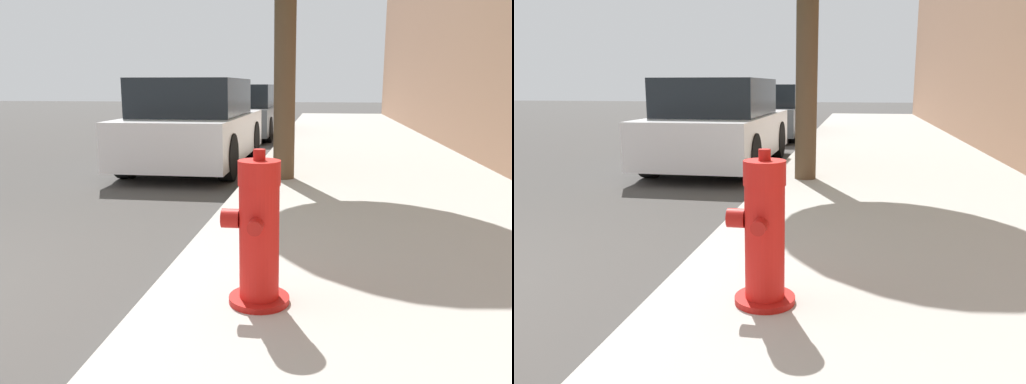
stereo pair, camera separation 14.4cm
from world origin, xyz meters
TOP-DOWN VIEW (x-y plane):
  - sidewalk_slab at (3.62, 0.00)m, footprint 3.39×40.00m
  - fire_hydrant at (2.60, 0.33)m, footprint 0.37×0.38m
  - parked_car_near at (0.82, 5.84)m, footprint 1.72×3.88m
  - parked_car_mid at (0.75, 10.92)m, footprint 1.85×4.17m

SIDE VIEW (x-z plane):
  - sidewalk_slab at x=3.62m, z-range 0.00..0.16m
  - fire_hydrant at x=2.60m, z-range 0.12..0.97m
  - parked_car_mid at x=0.75m, z-range -0.03..1.34m
  - parked_car_near at x=0.82m, z-range -0.03..1.42m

